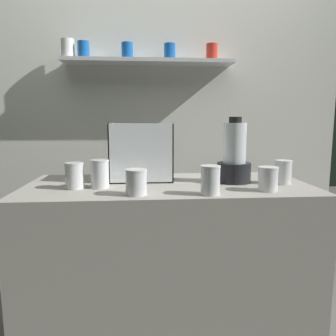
% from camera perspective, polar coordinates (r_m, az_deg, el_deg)
% --- Properties ---
extents(counter, '(1.40, 0.64, 0.90)m').
position_cam_1_polar(counter, '(1.77, 0.00, -17.26)').
color(counter, '#9E998E').
rests_on(counter, ground_plane).
extents(back_wall_unit, '(2.60, 0.24, 2.50)m').
position_cam_1_polar(back_wall_unit, '(2.36, -1.61, 9.58)').
color(back_wall_unit, silver).
rests_on(back_wall_unit, ground_plane).
extents(carrot_display_bin, '(0.32, 0.23, 0.30)m').
position_cam_1_polar(carrot_display_bin, '(1.73, -4.74, 1.05)').
color(carrot_display_bin, white).
rests_on(carrot_display_bin, counter).
extents(blender_pitcher, '(0.17, 0.17, 0.33)m').
position_cam_1_polar(blender_pitcher, '(1.68, 11.53, 1.79)').
color(blender_pitcher, black).
rests_on(blender_pitcher, counter).
extents(juice_cup_orange_far_left, '(0.09, 0.09, 0.12)m').
position_cam_1_polar(juice_cup_orange_far_left, '(1.57, -16.07, -1.61)').
color(juice_cup_orange_far_left, white).
rests_on(juice_cup_orange_far_left, counter).
extents(juice_cup_pomegranate_left, '(0.09, 0.09, 0.13)m').
position_cam_1_polar(juice_cup_pomegranate_left, '(1.56, -11.86, -1.32)').
color(juice_cup_pomegranate_left, white).
rests_on(juice_cup_pomegranate_left, counter).
extents(juice_cup_pomegranate_middle, '(0.09, 0.09, 0.11)m').
position_cam_1_polar(juice_cup_pomegranate_middle, '(1.38, -5.60, -2.76)').
color(juice_cup_pomegranate_middle, white).
rests_on(juice_cup_pomegranate_middle, counter).
extents(juice_cup_carrot_right, '(0.09, 0.09, 0.13)m').
position_cam_1_polar(juice_cup_carrot_right, '(1.39, 7.43, -2.47)').
color(juice_cup_carrot_right, white).
rests_on(juice_cup_carrot_right, counter).
extents(juice_cup_pomegranate_far_right, '(0.09, 0.09, 0.11)m').
position_cam_1_polar(juice_cup_pomegranate_far_right, '(1.52, 17.12, -2.01)').
color(juice_cup_pomegranate_far_right, white).
rests_on(juice_cup_pomegranate_far_right, counter).
extents(juice_cup_carrot_rightmost, '(0.09, 0.09, 0.12)m').
position_cam_1_polar(juice_cup_carrot_rightmost, '(1.72, 19.52, -0.93)').
color(juice_cup_carrot_rightmost, white).
rests_on(juice_cup_carrot_rightmost, counter).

